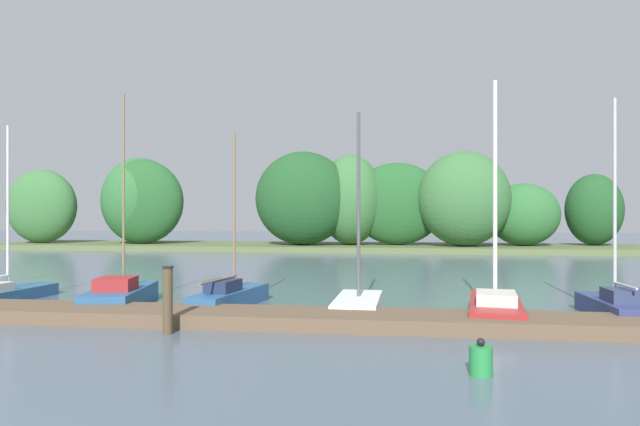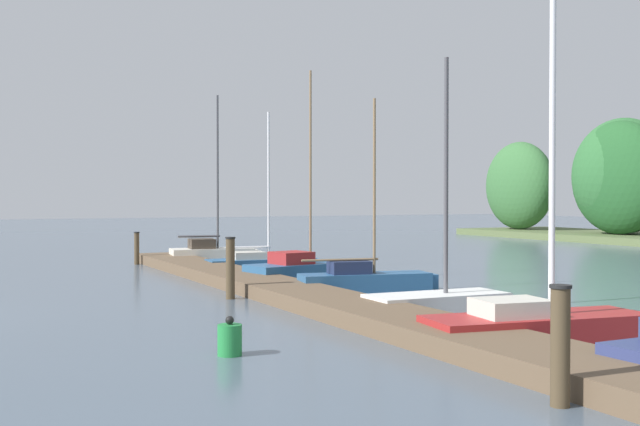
{
  "view_description": "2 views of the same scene",
  "coord_description": "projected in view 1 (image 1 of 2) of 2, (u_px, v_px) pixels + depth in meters",
  "views": [
    {
      "loc": [
        4.86,
        -3.75,
        2.78
      ],
      "look_at": [
        3.01,
        10.35,
        2.8
      ],
      "focal_mm": 30.88,
      "sensor_mm": 36.0,
      "label": 1
    },
    {
      "loc": [
        18.28,
        1.73,
        2.55
      ],
      "look_at": [
        -0.42,
        10.97,
        2.14
      ],
      "focal_mm": 43.81,
      "sensor_mm": 36.0,
      "label": 2
    }
  ],
  "objects": [
    {
      "name": "mooring_piling_1",
      "position": [
        168.0,
        300.0,
        12.69
      ],
      "size": [
        0.26,
        0.26,
        1.56
      ],
      "color": "#4C3D28",
      "rests_on": "ground"
    },
    {
      "name": "far_shore",
      "position": [
        308.0,
        207.0,
        42.18
      ],
      "size": [
        52.76,
        8.0,
        7.47
      ],
      "color": "#56663D",
      "rests_on": "ground"
    },
    {
      "name": "sailboat_4",
      "position": [
        358.0,
        301.0,
        15.62
      ],
      "size": [
        1.32,
        3.46,
        5.68
      ],
      "rotation": [
        0.0,
        0.0,
        1.54
      ],
      "color": "white",
      "rests_on": "ground"
    },
    {
      "name": "sailboat_6",
      "position": [
        617.0,
        305.0,
        14.52
      ],
      "size": [
        1.25,
        3.31,
        5.87
      ],
      "rotation": [
        0.0,
        0.0,
        1.59
      ],
      "color": "navy",
      "rests_on": "ground"
    },
    {
      "name": "channel_buoy_0",
      "position": [
        481.0,
        360.0,
        9.45
      ],
      "size": [
        0.4,
        0.4,
        0.64
      ],
      "color": "#23843D",
      "rests_on": "ground"
    },
    {
      "name": "sailboat_2",
      "position": [
        122.0,
        294.0,
        16.53
      ],
      "size": [
        1.94,
        3.93,
        6.43
      ],
      "rotation": [
        0.0,
        0.0,
        1.74
      ],
      "color": "#285684",
      "rests_on": "ground"
    },
    {
      "name": "sailboat_3",
      "position": [
        232.0,
        295.0,
        16.38
      ],
      "size": [
        1.6,
        3.87,
        5.22
      ],
      "rotation": [
        0.0,
        0.0,
        1.39
      ],
      "color": "#285684",
      "rests_on": "ground"
    },
    {
      "name": "sailboat_5",
      "position": [
        495.0,
        304.0,
        14.69
      ],
      "size": [
        1.89,
        4.49,
        6.39
      ],
      "rotation": [
        0.0,
        0.0,
        1.42
      ],
      "color": "maroon",
      "rests_on": "ground"
    },
    {
      "name": "sailboat_1",
      "position": [
        3.0,
        293.0,
        17.34
      ],
      "size": [
        1.55,
        4.14,
        5.59
      ],
      "rotation": [
        0.0,
        0.0,
        1.48
      ],
      "color": "#285684",
      "rests_on": "ground"
    },
    {
      "name": "dock_pier",
      "position": [
        199.0,
        316.0,
        13.97
      ],
      "size": [
        25.16,
        1.8,
        0.35
      ],
      "color": "brown",
      "rests_on": "ground"
    }
  ]
}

